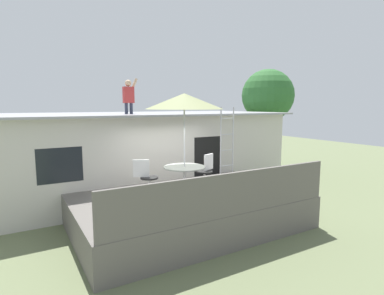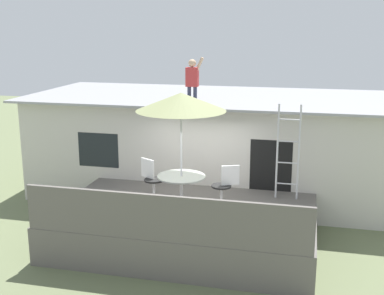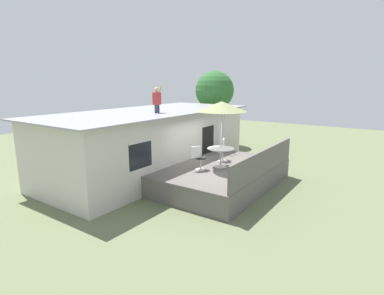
# 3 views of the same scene
# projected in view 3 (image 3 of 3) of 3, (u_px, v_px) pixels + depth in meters

# --- Properties ---
(ground_plane) EXTENTS (40.00, 40.00, 0.00)m
(ground_plane) POSITION_uv_depth(u_px,v_px,m) (220.00, 185.00, 12.19)
(ground_plane) COLOR #66704C
(house) EXTENTS (10.50, 4.50, 2.78)m
(house) POSITION_uv_depth(u_px,v_px,m) (151.00, 141.00, 13.89)
(house) COLOR beige
(house) RESTS_ON ground
(deck) EXTENTS (5.55, 3.73, 0.80)m
(deck) POSITION_uv_depth(u_px,v_px,m) (220.00, 176.00, 12.11)
(deck) COLOR #605B56
(deck) RESTS_ON ground
(deck_railing) EXTENTS (5.45, 0.08, 0.90)m
(deck_railing) POSITION_uv_depth(u_px,v_px,m) (264.00, 162.00, 10.92)
(deck_railing) COLOR #605B56
(deck_railing) RESTS_ON deck
(patio_table) EXTENTS (1.04, 1.04, 0.74)m
(patio_table) POSITION_uv_depth(u_px,v_px,m) (221.00, 152.00, 11.78)
(patio_table) COLOR silver
(patio_table) RESTS_ON deck
(patio_umbrella) EXTENTS (1.90, 1.90, 2.54)m
(patio_umbrella) POSITION_uv_depth(u_px,v_px,m) (222.00, 106.00, 11.40)
(patio_umbrella) COLOR silver
(patio_umbrella) RESTS_ON deck
(step_ladder) EXTENTS (0.52, 0.04, 2.20)m
(step_ladder) POSITION_uv_depth(u_px,v_px,m) (222.00, 129.00, 14.09)
(step_ladder) COLOR silver
(step_ladder) RESTS_ON deck
(person_figure) EXTENTS (0.47, 0.20, 1.11)m
(person_figure) POSITION_uv_depth(u_px,v_px,m) (157.00, 98.00, 12.58)
(person_figure) COLOR #33384C
(person_figure) RESTS_ON house
(patio_chair_left) EXTENTS (0.58, 0.44, 0.92)m
(patio_chair_left) POSITION_uv_depth(u_px,v_px,m) (199.00, 158.00, 11.40)
(patio_chair_left) COLOR silver
(patio_chair_left) RESTS_ON deck
(patio_chair_right) EXTENTS (0.60, 0.44, 0.92)m
(patio_chair_right) POSITION_uv_depth(u_px,v_px,m) (223.00, 150.00, 12.72)
(patio_chair_right) COLOR silver
(patio_chair_right) RESTS_ON deck
(backyard_tree) EXTENTS (2.44, 2.44, 4.73)m
(backyard_tree) POSITION_uv_depth(u_px,v_px,m) (215.00, 91.00, 19.29)
(backyard_tree) COLOR brown
(backyard_tree) RESTS_ON ground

